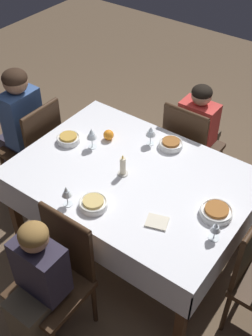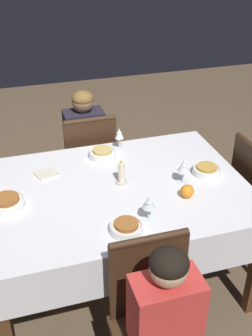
{
  "view_description": "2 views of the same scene",
  "coord_description": "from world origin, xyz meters",
  "px_view_note": "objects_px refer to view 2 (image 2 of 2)",
  "views": [
    {
      "loc": [
        1.2,
        -1.72,
        2.64
      ],
      "look_at": [
        -0.01,
        -0.07,
        0.84
      ],
      "focal_mm": 45.0,
      "sensor_mm": 36.0,
      "label": 1
    },
    {
      "loc": [
        0.54,
        2.0,
        2.12
      ],
      "look_at": [
        -0.08,
        -0.05,
        0.83
      ],
      "focal_mm": 45.0,
      "sensor_mm": 36.0,
      "label": 2
    }
  ],
  "objects_px": {
    "dining_table": "(115,199)",
    "candle_centerpiece": "(122,174)",
    "bowl_west": "(206,170)",
    "orange_fruit": "(187,191)",
    "bowl_north": "(126,227)",
    "bowl_east": "(6,201)",
    "bowl_south": "(102,153)",
    "chair_north": "(156,320)",
    "chair_south": "(88,161)",
    "wine_glass_north": "(149,203)",
    "person_child_dark": "(83,144)",
    "wine_glass_south": "(119,134)",
    "wine_glass_west": "(184,166)",
    "napkin_red_folded": "(46,174)"
  },
  "relations": [
    {
      "from": "chair_south",
      "to": "bowl_north",
      "type": "relative_size",
      "value": 5.18
    },
    {
      "from": "person_child_dark",
      "to": "wine_glass_west",
      "type": "height_order",
      "value": "person_child_dark"
    },
    {
      "from": "bowl_south",
      "to": "bowl_north",
      "type": "relative_size",
      "value": 1.03
    },
    {
      "from": "bowl_west",
      "to": "orange_fruit",
      "type": "relative_size",
      "value": 2.23
    },
    {
      "from": "person_child_dark",
      "to": "wine_glass_west",
      "type": "bearing_deg",
      "value": 112.02
    },
    {
      "from": "chair_north",
      "to": "napkin_red_folded",
      "type": "distance_m",
      "value": 1.13
    },
    {
      "from": "chair_north",
      "to": "chair_south",
      "type": "bearing_deg",
      "value": 89.27
    },
    {
      "from": "bowl_south",
      "to": "bowl_east",
      "type": "bearing_deg",
      "value": 30.8
    },
    {
      "from": "wine_glass_west",
      "to": "candle_centerpiece",
      "type": "bearing_deg",
      "value": -16.53
    },
    {
      "from": "bowl_north",
      "to": "bowl_west",
      "type": "bearing_deg",
      "value": -148.59
    },
    {
      "from": "bowl_east",
      "to": "orange_fruit",
      "type": "bearing_deg",
      "value": 167.86
    },
    {
      "from": "dining_table",
      "to": "bowl_south",
      "type": "distance_m",
      "value": 0.4
    },
    {
      "from": "dining_table",
      "to": "wine_glass_west",
      "type": "xyz_separation_m",
      "value": [
        -0.4,
        0.06,
        0.19
      ]
    },
    {
      "from": "wine_glass_south",
      "to": "bowl_east",
      "type": "distance_m",
      "value": 0.91
    },
    {
      "from": "dining_table",
      "to": "wine_glass_north",
      "type": "height_order",
      "value": "wine_glass_north"
    },
    {
      "from": "candle_centerpiece",
      "to": "orange_fruit",
      "type": "bearing_deg",
      "value": 141.73
    },
    {
      "from": "person_child_dark",
      "to": "bowl_east",
      "type": "relative_size",
      "value": 5.05
    },
    {
      "from": "bowl_north",
      "to": "orange_fruit",
      "type": "height_order",
      "value": "orange_fruit"
    },
    {
      "from": "candle_centerpiece",
      "to": "bowl_north",
      "type": "bearing_deg",
      "value": 76.73
    },
    {
      "from": "bowl_north",
      "to": "dining_table",
      "type": "bearing_deg",
      "value": -97.39
    },
    {
      "from": "chair_south",
      "to": "person_child_dark",
      "type": "distance_m",
      "value": 0.18
    },
    {
      "from": "person_child_dark",
      "to": "napkin_red_folded",
      "type": "distance_m",
      "value": 0.79
    },
    {
      "from": "dining_table",
      "to": "orange_fruit",
      "type": "height_order",
      "value": "orange_fruit"
    },
    {
      "from": "wine_glass_north",
      "to": "person_child_dark",
      "type": "bearing_deg",
      "value": -86.02
    },
    {
      "from": "wine_glass_west",
      "to": "wine_glass_south",
      "type": "xyz_separation_m",
      "value": [
        0.24,
        -0.53,
        -0.01
      ]
    },
    {
      "from": "bowl_south",
      "to": "chair_south",
      "type": "bearing_deg",
      "value": -86.64
    },
    {
      "from": "chair_north",
      "to": "person_child_dark",
      "type": "bearing_deg",
      "value": 89.34
    },
    {
      "from": "dining_table",
      "to": "candle_centerpiece",
      "type": "height_order",
      "value": "candle_centerpiece"
    },
    {
      "from": "dining_table",
      "to": "chair_south",
      "type": "height_order",
      "value": "chair_south"
    },
    {
      "from": "wine_glass_south",
      "to": "person_child_dark",
      "type": "bearing_deg",
      "value": -70.97
    },
    {
      "from": "wine_glass_north",
      "to": "bowl_west",
      "type": "bearing_deg",
      "value": -146.3
    },
    {
      "from": "bowl_west",
      "to": "wine_glass_north",
      "type": "xyz_separation_m",
      "value": [
        0.5,
        0.33,
        0.08
      ]
    },
    {
      "from": "chair_south",
      "to": "bowl_north",
      "type": "height_order",
      "value": "chair_south"
    },
    {
      "from": "chair_south",
      "to": "bowl_west",
      "type": "xyz_separation_m",
      "value": [
        -0.59,
        0.79,
        0.27
      ]
    },
    {
      "from": "wine_glass_north",
      "to": "orange_fruit",
      "type": "relative_size",
      "value": 1.95
    },
    {
      "from": "candle_centerpiece",
      "to": "napkin_red_folded",
      "type": "height_order",
      "value": "candle_centerpiece"
    },
    {
      "from": "wine_glass_south",
      "to": "bowl_east",
      "type": "xyz_separation_m",
      "value": [
        0.78,
        0.46,
        -0.08
      ]
    },
    {
      "from": "chair_north",
      "to": "bowl_north",
      "type": "xyz_separation_m",
      "value": [
        0.03,
        -0.37,
        0.27
      ]
    },
    {
      "from": "bowl_north",
      "to": "bowl_east",
      "type": "relative_size",
      "value": 0.86
    },
    {
      "from": "bowl_west",
      "to": "chair_south",
      "type": "bearing_deg",
      "value": -53.2
    },
    {
      "from": "wine_glass_west",
      "to": "napkin_red_folded",
      "type": "distance_m",
      "value": 0.85
    },
    {
      "from": "bowl_east",
      "to": "orange_fruit",
      "type": "height_order",
      "value": "orange_fruit"
    },
    {
      "from": "wine_glass_south",
      "to": "orange_fruit",
      "type": "distance_m",
      "value": 0.71
    },
    {
      "from": "person_child_dark",
      "to": "orange_fruit",
      "type": "height_order",
      "value": "person_child_dark"
    },
    {
      "from": "bowl_east",
      "to": "candle_centerpiece",
      "type": "distance_m",
      "value": 0.68
    },
    {
      "from": "person_child_dark",
      "to": "bowl_east",
      "type": "height_order",
      "value": "person_child_dark"
    },
    {
      "from": "bowl_east",
      "to": "bowl_north",
      "type": "bearing_deg",
      "value": 144.57
    },
    {
      "from": "bowl_south",
      "to": "bowl_east",
      "type": "height_order",
      "value": "same"
    },
    {
      "from": "wine_glass_west",
      "to": "wine_glass_north",
      "type": "bearing_deg",
      "value": 41.43
    },
    {
      "from": "dining_table",
      "to": "orange_fruit",
      "type": "bearing_deg",
      "value": 150.36
    }
  ]
}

